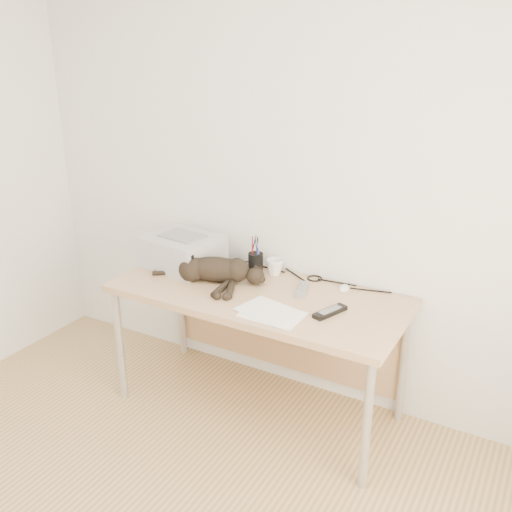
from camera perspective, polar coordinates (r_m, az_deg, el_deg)
The scene contains 11 objects.
wall_back at distance 3.20m, azimuth 3.32°, elevation 7.92°, with size 3.50×3.50×0.00m, color white.
desk at distance 3.21m, azimuth 0.88°, elevation -5.21°, with size 1.60×0.70×0.74m.
printer at distance 3.42m, azimuth -7.31°, elevation 0.50°, with size 0.45×0.40×0.20m.
papers at distance 2.85m, azimuth 1.47°, elevation -5.69°, with size 0.35×0.27×0.01m.
cat at distance 3.19m, azimuth -4.37°, elevation -1.47°, with size 0.66×0.34×0.15m.
mug at distance 3.28m, azimuth 1.87°, elevation -1.13°, with size 0.10×0.10×0.09m, color white.
pen_cup at distance 3.31m, azimuth -0.04°, elevation -0.66°, with size 0.09×0.09×0.22m.
remote_grey at distance 3.10m, azimuth 4.61°, elevation -3.34°, with size 0.05×0.19×0.02m, color gray.
remote_black at distance 2.86m, azimuth 7.41°, elevation -5.56°, with size 0.06×0.20×0.02m, color black.
mouse at distance 3.14m, azimuth 8.81°, elevation -3.03°, with size 0.06×0.10×0.03m, color white.
cable_tangle at distance 3.33m, azimuth 2.74°, elevation -1.58°, with size 1.36×0.09×0.01m, color black, non-canonical shape.
Camera 1 is at (1.37, -1.05, 2.02)m, focal length 40.00 mm.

